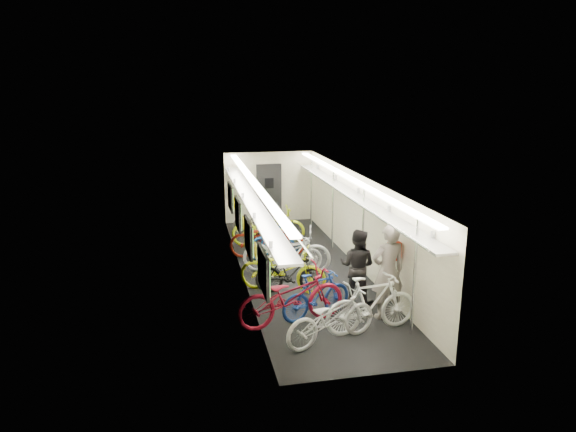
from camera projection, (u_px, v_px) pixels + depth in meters
name	position (u px, v px, depth m)	size (l,w,h in m)	color
train_car_shell	(282.00, 201.00, 13.25)	(10.00, 10.00, 10.00)	black
bicycle_0	(331.00, 317.00, 9.25)	(0.66, 1.88, 0.99)	silver
bicycle_1	(317.00, 295.00, 10.27)	(0.46, 1.62, 0.97)	navy
bicycle_2	(291.00, 296.00, 9.96)	(0.77, 2.21, 1.16)	maroon
bicycle_3	(291.00, 273.00, 11.47)	(0.46, 1.62, 0.97)	black
bicycle_4	(283.00, 269.00, 11.59)	(0.70, 2.00, 1.05)	#CED814
bicycle_5	(293.00, 257.00, 12.56)	(0.46, 1.62, 0.97)	white
bicycle_6	(287.00, 250.00, 12.77)	(0.77, 2.19, 1.15)	silver
bicycle_7	(276.00, 239.00, 13.95)	(0.48, 1.71, 1.03)	#194D98
bicycle_8	(267.00, 238.00, 13.91)	(0.71, 2.03, 1.07)	maroon
bicycle_9	(280.00, 237.00, 14.28)	(0.44, 1.56, 0.94)	black
bicycle_10	(269.00, 226.00, 14.98)	(0.75, 2.15, 1.13)	#CEE115
bicycle_11	(371.00, 304.00, 9.66)	(0.53, 1.88, 1.13)	white
bicycle_12	(262.00, 220.00, 16.06)	(0.64, 1.84, 0.97)	#5C5D61
passenger_near	(388.00, 272.00, 10.15)	(0.71, 0.47, 1.95)	slate
passenger_mid	(357.00, 266.00, 10.97)	(0.79, 0.61, 1.62)	black
backpack	(394.00, 251.00, 10.44)	(0.26, 0.14, 0.38)	red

